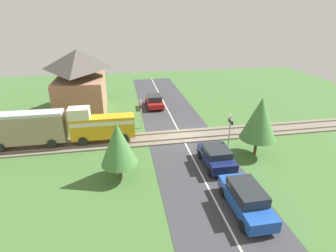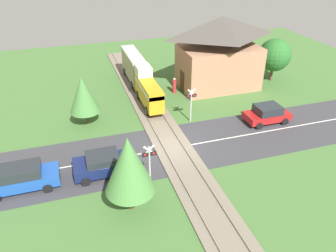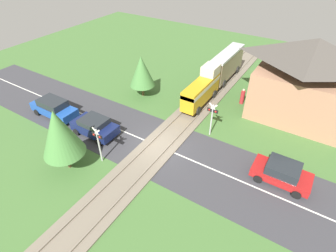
% 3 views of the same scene
% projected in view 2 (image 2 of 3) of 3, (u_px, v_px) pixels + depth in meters
% --- Properties ---
extents(ground_plane, '(60.00, 60.00, 0.00)m').
position_uv_depth(ground_plane, '(173.00, 148.00, 24.50)').
color(ground_plane, '#426B33').
extents(road_surface, '(48.00, 6.40, 0.02)m').
position_uv_depth(road_surface, '(173.00, 148.00, 24.50)').
color(road_surface, '#38383D').
rests_on(road_surface, ground_plane).
extents(track_bed, '(2.80, 48.00, 0.24)m').
position_uv_depth(track_bed, '(173.00, 147.00, 24.47)').
color(track_bed, '#756B5B').
rests_on(track_bed, ground_plane).
extents(train, '(1.58, 12.15, 3.18)m').
position_uv_depth(train, '(140.00, 75.00, 32.30)').
color(train, gold).
rests_on(train, track_bed).
extents(car_near_crossing, '(3.82, 2.08, 1.48)m').
position_uv_depth(car_near_crossing, '(103.00, 164.00, 21.52)').
color(car_near_crossing, '#141E4C').
rests_on(car_near_crossing, ground_plane).
extents(car_far_side, '(3.76, 2.01, 1.53)m').
position_uv_depth(car_far_side, '(267.00, 114.00, 27.60)').
color(car_far_side, '#A81919').
rests_on(car_far_side, ground_plane).
extents(car_behind_queue, '(4.53, 1.91, 1.64)m').
position_uv_depth(car_behind_queue, '(21.00, 178.00, 20.18)').
color(car_behind_queue, '#1E4CA8').
rests_on(car_behind_queue, ground_plane).
extents(crossing_signal_west_approach, '(0.90, 0.18, 3.02)m').
position_uv_depth(crossing_signal_west_approach, '(149.00, 160.00, 19.92)').
color(crossing_signal_west_approach, '#B7B7B7').
rests_on(crossing_signal_west_approach, ground_plane).
extents(crossing_signal_east_approach, '(0.90, 0.18, 3.02)m').
position_uv_depth(crossing_signal_east_approach, '(191.00, 101.00, 27.14)').
color(crossing_signal_east_approach, '#B7B7B7').
rests_on(crossing_signal_east_approach, ground_plane).
extents(station_building, '(8.40, 5.31, 7.21)m').
position_uv_depth(station_building, '(219.00, 54.00, 32.81)').
color(station_building, '#AD7A5B').
rests_on(station_building, ground_plane).
extents(pedestrian_by_station, '(0.39, 0.39, 1.58)m').
position_uv_depth(pedestrian_by_station, '(174.00, 86.00, 32.91)').
color(pedestrian_by_station, '#B2282D').
rests_on(pedestrian_by_station, ground_plane).
extents(tree_by_station, '(3.44, 3.44, 4.57)m').
position_uv_depth(tree_by_station, '(274.00, 55.00, 34.68)').
color(tree_by_station, brown).
rests_on(tree_by_station, ground_plane).
extents(tree_roadside_hedge, '(2.48, 2.48, 4.18)m').
position_uv_depth(tree_roadside_hedge, '(83.00, 95.00, 26.37)').
color(tree_roadside_hedge, brown).
rests_on(tree_roadside_hedge, ground_plane).
extents(tree_beyond_track, '(2.83, 2.83, 4.84)m').
position_uv_depth(tree_beyond_track, '(129.00, 165.00, 17.52)').
color(tree_beyond_track, brown).
rests_on(tree_beyond_track, ground_plane).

